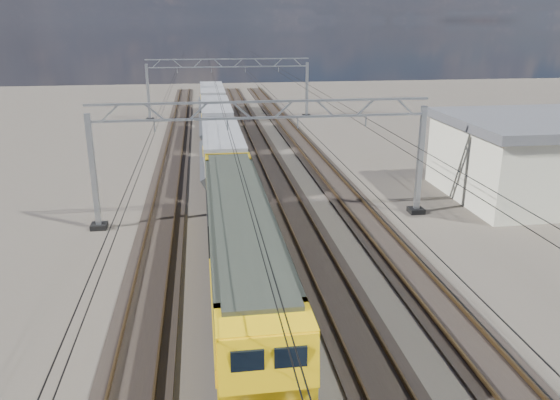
{
  "coord_description": "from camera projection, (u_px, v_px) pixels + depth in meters",
  "views": [
    {
      "loc": [
        -3.41,
        -26.37,
        11.33
      ],
      "look_at": [
        0.47,
        0.48,
        2.4
      ],
      "focal_mm": 35.0,
      "sensor_mm": 36.0,
      "label": 1
    }
  ],
  "objects": [
    {
      "name": "ground",
      "position": [
        273.0,
        246.0,
        28.8
      ],
      "size": [
        160.0,
        160.0,
        0.0
      ],
      "primitive_type": "plane",
      "color": "#29231F",
      "rests_on": "ground"
    },
    {
      "name": "track_loco",
      "position": [
        235.0,
        247.0,
        28.5
      ],
      "size": [
        2.6,
        140.0,
        0.3
      ],
      "color": "black",
      "rests_on": "ground"
    },
    {
      "name": "catenary_gantry_far",
      "position": [
        229.0,
        86.0,
        65.18
      ],
      "size": [
        19.9,
        0.9,
        7.11
      ],
      "color": "#9399A0",
      "rests_on": "ground"
    },
    {
      "name": "catenary_gantry_mid",
      "position": [
        263.0,
        157.0,
        31.34
      ],
      "size": [
        19.9,
        0.9,
        7.11
      ],
      "color": "#9399A0",
      "rests_on": "ground"
    },
    {
      "name": "track_inner_east",
      "position": [
        310.0,
        243.0,
        29.05
      ],
      "size": [
        2.6,
        140.0,
        0.3
      ],
      "color": "black",
      "rests_on": "ground"
    },
    {
      "name": "hopper_wagon_third",
      "position": [
        212.0,
        99.0,
        66.91
      ],
      "size": [
        3.38,
        13.0,
        3.25
      ],
      "color": "black",
      "rests_on": "ground"
    },
    {
      "name": "track_outer_west",
      "position": [
        157.0,
        252.0,
        27.96
      ],
      "size": [
        2.6,
        140.0,
        0.3
      ],
      "color": "black",
      "rests_on": "ground"
    },
    {
      "name": "hopper_wagon_mid",
      "position": [
        216.0,
        118.0,
        53.56
      ],
      "size": [
        3.38,
        13.0,
        3.25
      ],
      "color": "black",
      "rests_on": "ground"
    },
    {
      "name": "overhead_wires",
      "position": [
        256.0,
        113.0,
        34.52
      ],
      "size": [
        12.03,
        140.0,
        0.53
      ],
      "color": "black",
      "rests_on": "ground"
    },
    {
      "name": "locomotive",
      "position": [
        240.0,
        240.0,
        23.55
      ],
      "size": [
        2.76,
        21.1,
        3.62
      ],
      "color": "black",
      "rests_on": "ground"
    },
    {
      "name": "hopper_wagon_lead",
      "position": [
        222.0,
        150.0,
        40.21
      ],
      "size": [
        3.38,
        13.0,
        3.25
      ],
      "color": "black",
      "rests_on": "ground"
    },
    {
      "name": "track_outer_east",
      "position": [
        382.0,
        239.0,
        29.59
      ],
      "size": [
        2.6,
        140.0,
        0.3
      ],
      "color": "black",
      "rests_on": "ground"
    }
  ]
}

